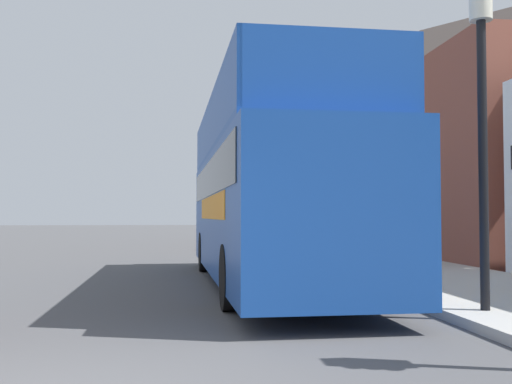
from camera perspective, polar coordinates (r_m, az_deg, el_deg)
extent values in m
plane|color=#4C4C4F|center=(25.59, -9.61, -5.52)|extent=(144.00, 144.00, 0.00)
cube|color=#ADAAA3|center=(23.25, 6.86, -5.69)|extent=(3.93, 108.00, 0.14)
cube|color=brown|center=(27.50, 15.49, 1.52)|extent=(6.00, 22.21, 6.49)
pyramid|color=#473D38|center=(28.24, 15.38, 11.45)|extent=(6.00, 22.21, 3.27)
cube|color=#19479E|center=(12.52, 1.10, -2.10)|extent=(2.70, 11.01, 2.43)
cube|color=orange|center=(11.98, 1.54, -1.51)|extent=(2.61, 6.08, 0.45)
cube|color=black|center=(12.55, 1.10, 1.18)|extent=(2.71, 10.13, 0.70)
cube|color=#19479E|center=(12.59, 1.10, 3.68)|extent=(2.69, 10.13, 0.10)
cube|color=#19479E|center=(12.53, -4.33, 6.36)|extent=(0.30, 10.08, 1.05)
cube|color=#19479E|center=(12.91, 6.36, 6.11)|extent=(0.30, 10.08, 1.05)
cube|color=#19479E|center=(7.86, 7.24, 11.59)|extent=(2.46, 0.13, 1.05)
cube|color=#19479E|center=(16.86, -1.30, 4.12)|extent=(2.49, 1.59, 1.05)
cylinder|color=black|center=(15.81, -4.92, -5.71)|extent=(0.30, 1.03, 1.02)
cylinder|color=black|center=(16.09, 3.01, -5.65)|extent=(0.30, 1.03, 1.02)
cylinder|color=black|center=(9.27, -2.43, -8.13)|extent=(0.30, 1.03, 1.02)
cylinder|color=black|center=(9.75, 10.73, -7.81)|extent=(0.30, 1.03, 1.02)
cube|color=silver|center=(20.43, -0.13, -4.70)|extent=(2.00, 4.55, 0.83)
cube|color=black|center=(20.28, -0.07, -2.83)|extent=(1.68, 2.22, 0.51)
cylinder|color=black|center=(21.70, -2.90, -5.27)|extent=(0.23, 0.67, 0.66)
cylinder|color=black|center=(21.95, 1.41, -5.23)|extent=(0.23, 0.67, 0.66)
cylinder|color=black|center=(18.95, -1.91, -5.70)|extent=(0.23, 0.67, 0.66)
cylinder|color=black|center=(19.24, 3.00, -5.64)|extent=(0.23, 0.67, 0.66)
cylinder|color=black|center=(9.02, 20.82, 2.52)|extent=(0.13, 0.13, 4.09)
cylinder|color=silver|center=(9.48, 20.61, 16.34)|extent=(0.32, 0.32, 0.45)
cylinder|color=black|center=(16.94, 7.66, 0.31)|extent=(0.13, 0.13, 4.16)
cylinder|color=silver|center=(17.20, 7.62, 8.00)|extent=(0.32, 0.32, 0.45)
cone|color=black|center=(17.27, 7.61, 9.09)|extent=(0.35, 0.35, 0.22)
cylinder|color=black|center=(25.15, 2.28, -0.41)|extent=(0.13, 0.13, 4.28)
cylinder|color=silver|center=(25.34, 2.27, 4.95)|extent=(0.32, 0.32, 0.45)
cone|color=black|center=(25.38, 2.27, 5.70)|extent=(0.35, 0.35, 0.22)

